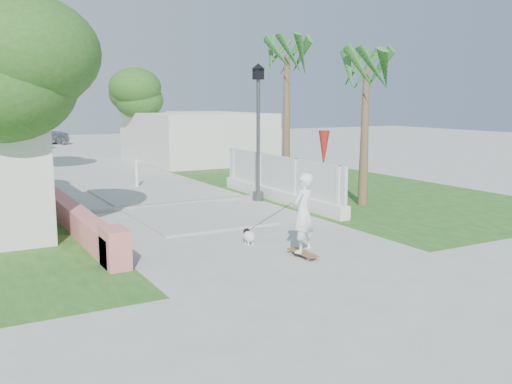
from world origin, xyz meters
TOP-DOWN VIEW (x-y plane):
  - ground at (0.00, 0.00)m, footprint 90.00×90.00m
  - path_strip at (0.00, 20.00)m, footprint 3.20×36.00m
  - curb at (0.00, 6.00)m, footprint 6.50×0.25m
  - grass_right at (7.00, 8.00)m, footprint 8.00×20.00m
  - pink_wall at (-3.30, 3.55)m, footprint 0.45×8.20m
  - lattice_fence at (3.40, 5.00)m, footprint 0.35×7.00m
  - building_right at (6.00, 18.00)m, footprint 6.00×8.00m
  - street_lamp at (2.90, 5.50)m, footprint 0.44×0.44m
  - bollard at (0.20, 10.00)m, footprint 0.14×0.14m
  - patio_umbrella at (4.80, 4.50)m, footprint 0.36×0.36m
  - tree_left_near at (-4.48, 2.98)m, footprint 3.60×3.60m
  - tree_path_left at (-2.98, 15.98)m, footprint 3.40×3.40m
  - tree_path_right at (3.22, 19.98)m, footprint 3.00×3.00m
  - tree_path_far at (-2.78, 25.98)m, footprint 3.20×3.20m
  - palm_far at (4.60, 6.50)m, footprint 1.80×1.80m
  - palm_near at (5.40, 3.20)m, footprint 1.80×1.80m
  - skateboarder at (0.21, -0.55)m, footprint 0.84×2.13m
  - dog at (-0.10, 0.59)m, footprint 0.28×0.52m
  - parked_car at (-0.13, 33.37)m, footprint 5.21×2.92m

SIDE VIEW (x-z plane):
  - ground at x=0.00m, z-range 0.00..0.00m
  - grass_right at x=7.00m, z-range 0.00..0.01m
  - path_strip at x=0.00m, z-range 0.00..0.06m
  - curb at x=0.00m, z-range 0.00..0.10m
  - dog at x=-0.10m, z-range 0.01..0.37m
  - pink_wall at x=-3.30m, z-range -0.09..0.71m
  - lattice_fence at x=3.40m, z-range -0.21..1.29m
  - bollard at x=0.20m, z-range 0.04..1.13m
  - parked_car at x=-0.13m, z-range 0.00..1.67m
  - skateboarder at x=0.21m, z-range -0.06..1.73m
  - building_right at x=6.00m, z-range 0.00..2.60m
  - patio_umbrella at x=4.80m, z-range 0.54..2.84m
  - street_lamp at x=2.90m, z-range 0.21..4.65m
  - tree_path_right at x=3.22m, z-range 1.10..5.89m
  - tree_path_far at x=-2.78m, z-range 1.23..6.40m
  - tree_path_left at x=-2.98m, z-range 1.21..6.43m
  - tree_left_near at x=-4.48m, z-range 1.18..6.46m
  - palm_near at x=5.40m, z-range 1.60..6.30m
  - palm_far at x=4.60m, z-range 1.83..7.13m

